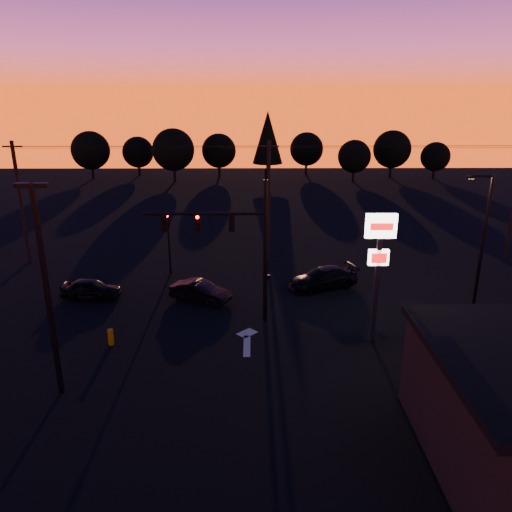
{
  "coord_description": "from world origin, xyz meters",
  "views": [
    {
      "loc": [
        0.77,
        -21.64,
        12.54
      ],
      "look_at": [
        1.0,
        5.0,
        3.5
      ],
      "focal_mm": 35.0,
      "sensor_mm": 36.0,
      "label": 1
    }
  ],
  "objects_px": {
    "parking_lot_light": "(45,279)",
    "pylon_sign": "(379,251)",
    "traffic_signal_mast": "(236,237)",
    "car_left": "(91,289)",
    "streetlight": "(482,237)",
    "bollard": "(111,337)",
    "suv_parked": "(511,385)",
    "car_right": "(323,278)",
    "car_mid": "(200,292)",
    "secondary_signal": "(168,235)"
  },
  "relations": [
    {
      "from": "traffic_signal_mast",
      "to": "pylon_sign",
      "type": "distance_m",
      "value": 7.52
    },
    {
      "from": "pylon_sign",
      "to": "traffic_signal_mast",
      "type": "bearing_deg",
      "value": 160.64
    },
    {
      "from": "traffic_signal_mast",
      "to": "secondary_signal",
      "type": "distance_m",
      "value": 9.19
    },
    {
      "from": "pylon_sign",
      "to": "bollard",
      "type": "bearing_deg",
      "value": -178.82
    },
    {
      "from": "car_right",
      "to": "suv_parked",
      "type": "distance_m",
      "value": 13.96
    },
    {
      "from": "bollard",
      "to": "car_mid",
      "type": "bearing_deg",
      "value": 53.45
    },
    {
      "from": "parking_lot_light",
      "to": "streetlight",
      "type": "height_order",
      "value": "parking_lot_light"
    },
    {
      "from": "bollard",
      "to": "car_left",
      "type": "height_order",
      "value": "car_left"
    },
    {
      "from": "bollard",
      "to": "suv_parked",
      "type": "bearing_deg",
      "value": -15.42
    },
    {
      "from": "traffic_signal_mast",
      "to": "parking_lot_light",
      "type": "xyz_separation_m",
      "value": [
        -7.4,
        -6.99,
        0.33
      ]
    },
    {
      "from": "traffic_signal_mast",
      "to": "car_left",
      "type": "xyz_separation_m",
      "value": [
        -9.17,
        3.19,
        -4.31
      ]
    },
    {
      "from": "bollard",
      "to": "suv_parked",
      "type": "xyz_separation_m",
      "value": [
        18.05,
        -4.98,
        0.31
      ]
    },
    {
      "from": "car_mid",
      "to": "streetlight",
      "type": "bearing_deg",
      "value": -70.66
    },
    {
      "from": "car_left",
      "to": "pylon_sign",
      "type": "bearing_deg",
      "value": -104.03
    },
    {
      "from": "pylon_sign",
      "to": "streetlight",
      "type": "xyz_separation_m",
      "value": [
        6.91,
        4.0,
        -0.49
      ]
    },
    {
      "from": "car_left",
      "to": "car_mid",
      "type": "relative_size",
      "value": 0.97
    },
    {
      "from": "parking_lot_light",
      "to": "car_mid",
      "type": "height_order",
      "value": "parking_lot_light"
    },
    {
      "from": "suv_parked",
      "to": "car_left",
      "type": "bearing_deg",
      "value": 135.84
    },
    {
      "from": "streetlight",
      "to": "car_mid",
      "type": "bearing_deg",
      "value": 175.84
    },
    {
      "from": "car_mid",
      "to": "car_right",
      "type": "xyz_separation_m",
      "value": [
        7.85,
        2.09,
        0.05
      ]
    },
    {
      "from": "traffic_signal_mast",
      "to": "car_mid",
      "type": "bearing_deg",
      "value": 130.59
    },
    {
      "from": "parking_lot_light",
      "to": "pylon_sign",
      "type": "distance_m",
      "value": 15.19
    },
    {
      "from": "streetlight",
      "to": "bollard",
      "type": "relative_size",
      "value": 9.42
    },
    {
      "from": "bollard",
      "to": "car_left",
      "type": "xyz_separation_m",
      "value": [
        -2.81,
        5.96,
        0.2
      ]
    },
    {
      "from": "car_right",
      "to": "suv_parked",
      "type": "xyz_separation_m",
      "value": [
        6.15,
        -12.54,
        0.07
      ]
    },
    {
      "from": "bollard",
      "to": "suv_parked",
      "type": "height_order",
      "value": "suv_parked"
    },
    {
      "from": "bollard",
      "to": "car_right",
      "type": "relative_size",
      "value": 0.18
    },
    {
      "from": "car_right",
      "to": "traffic_signal_mast",
      "type": "bearing_deg",
      "value": -70.62
    },
    {
      "from": "parking_lot_light",
      "to": "streetlight",
      "type": "relative_size",
      "value": 1.14
    },
    {
      "from": "pylon_sign",
      "to": "suv_parked",
      "type": "relative_size",
      "value": 1.28
    },
    {
      "from": "suv_parked",
      "to": "car_right",
      "type": "bearing_deg",
      "value": 99.64
    },
    {
      "from": "streetlight",
      "to": "car_left",
      "type": "xyz_separation_m",
      "value": [
        -23.18,
        1.68,
        -3.8
      ]
    },
    {
      "from": "streetlight",
      "to": "car_right",
      "type": "bearing_deg",
      "value": 158.84
    },
    {
      "from": "suv_parked",
      "to": "parking_lot_light",
      "type": "bearing_deg",
      "value": 161.24
    },
    {
      "from": "parking_lot_light",
      "to": "car_left",
      "type": "relative_size",
      "value": 2.49
    },
    {
      "from": "pylon_sign",
      "to": "car_left",
      "type": "height_order",
      "value": "pylon_sign"
    },
    {
      "from": "parking_lot_light",
      "to": "bollard",
      "type": "bearing_deg",
      "value": 76.18
    },
    {
      "from": "secondary_signal",
      "to": "parking_lot_light",
      "type": "relative_size",
      "value": 0.48
    },
    {
      "from": "car_left",
      "to": "suv_parked",
      "type": "height_order",
      "value": "suv_parked"
    },
    {
      "from": "secondary_signal",
      "to": "suv_parked",
      "type": "xyz_separation_m",
      "value": [
        16.59,
        -15.25,
        -2.13
      ]
    },
    {
      "from": "secondary_signal",
      "to": "car_right",
      "type": "distance_m",
      "value": 11.01
    },
    {
      "from": "traffic_signal_mast",
      "to": "bollard",
      "type": "xyz_separation_m",
      "value": [
        -6.36,
        -2.77,
        -4.51
      ]
    },
    {
      "from": "pylon_sign",
      "to": "suv_parked",
      "type": "bearing_deg",
      "value": -48.87
    },
    {
      "from": "traffic_signal_mast",
      "to": "car_left",
      "type": "height_order",
      "value": "traffic_signal_mast"
    },
    {
      "from": "streetlight",
      "to": "car_mid",
      "type": "xyz_separation_m",
      "value": [
        -16.32,
        1.19,
        -3.8
      ]
    },
    {
      "from": "pylon_sign",
      "to": "car_left",
      "type": "distance_m",
      "value": 17.76
    },
    {
      "from": "secondary_signal",
      "to": "car_right",
      "type": "xyz_separation_m",
      "value": [
        10.45,
        -2.71,
        -2.19
      ]
    },
    {
      "from": "car_mid",
      "to": "car_left",
      "type": "bearing_deg",
      "value": 109.36
    },
    {
      "from": "bollard",
      "to": "suv_parked",
      "type": "distance_m",
      "value": 18.73
    },
    {
      "from": "pylon_sign",
      "to": "suv_parked",
      "type": "distance_m",
      "value": 8.13
    }
  ]
}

